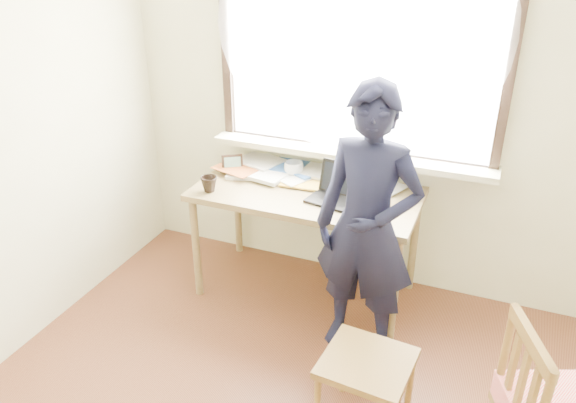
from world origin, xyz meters
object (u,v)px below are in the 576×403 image
at_px(mug_white, 294,169).
at_px(person, 367,228).
at_px(desk, 307,202).
at_px(laptop, 338,192).
at_px(work_chair, 367,371).
at_px(mug_dark, 209,184).

distance_m(mug_white, person, 0.87).
distance_m(desk, laptop, 0.25).
distance_m(desk, work_chair, 1.22).
height_order(laptop, work_chair, laptop).
bearing_deg(mug_dark, mug_white, 45.82).
height_order(mug_dark, person, person).
relative_size(laptop, person, 0.22).
height_order(mug_white, person, person).
bearing_deg(laptop, person, -51.94).
relative_size(mug_dark, person, 0.07).
xyz_separation_m(laptop, mug_white, (-0.37, 0.22, 0.00)).
bearing_deg(desk, person, -38.45).
distance_m(work_chair, person, 0.75).
distance_m(desk, person, 0.63).
bearing_deg(work_chair, person, 107.13).
height_order(laptop, mug_dark, laptop).
distance_m(laptop, person, 0.45).
xyz_separation_m(work_chair, person, (-0.18, 0.58, 0.44)).
xyz_separation_m(laptop, work_chair, (0.45, -0.93, -0.45)).
bearing_deg(person, desk, 147.27).
height_order(desk, work_chair, desk).
bearing_deg(person, laptop, 133.77).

